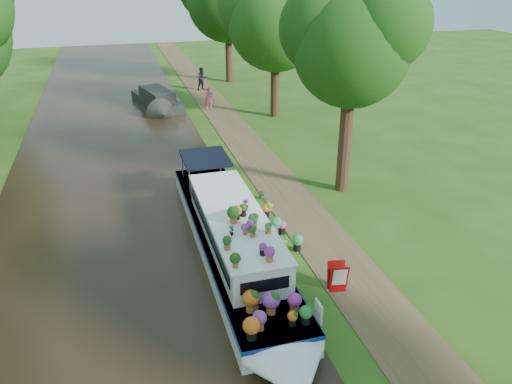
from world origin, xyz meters
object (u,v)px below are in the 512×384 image
Objects in this scene: pedestrian_pink at (209,98)px; pedestrian_dark at (202,79)px; second_boat at (157,100)px; sandwich_board at (338,277)px; plant_boat at (235,240)px.

pedestrian_dark is (0.61, 5.75, 0.13)m from pedestrian_pink.
second_boat is 5.74m from pedestrian_dark.
pedestrian_pink is (3.36, -1.62, 0.26)m from second_boat.
pedestrian_pink is (0.16, 21.67, 0.34)m from sandwich_board.
pedestrian_dark is at bearing 88.57° from pedestrian_pink.
plant_boat is 1.94× the size of second_boat.
plant_boat is at bearing -103.11° from second_boat.
second_boat is (-0.50, 20.84, -0.33)m from plant_boat.
pedestrian_pink reaches higher than sandwich_board.
pedestrian_dark is (3.47, 24.97, 0.06)m from plant_boat.
plant_boat is 3.67m from sandwich_board.
second_boat is at bearing 106.89° from sandwich_board.
sandwich_board is at bearing -96.66° from second_boat.
pedestrian_pink is at bearing 98.63° from sandwich_board.
second_boat reaches higher than sandwich_board.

